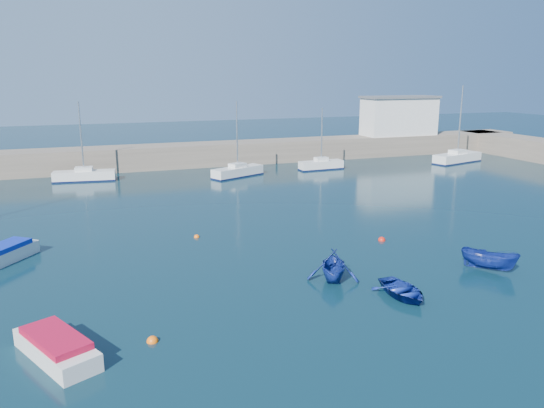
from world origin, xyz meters
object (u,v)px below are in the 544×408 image
object	(u,v)px
sailboat_8	(457,157)
dinghy_center	(402,290)
harbor_office	(399,117)
sailboat_7	(321,165)
motorboat_1	(5,253)
dinghy_right	(489,260)
sailboat_5	(84,175)
motorboat_0	(56,347)
sailboat_6	(238,171)
dinghy_left	(333,265)

from	to	relation	value
sailboat_8	dinghy_center	bearing A→B (deg)	122.33
harbor_office	sailboat_7	xyz separation A→B (m)	(-15.36, -7.85, -4.53)
sailboat_8	motorboat_1	bearing A→B (deg)	97.48
motorboat_1	dinghy_center	world-z (taller)	motorboat_1
motorboat_1	dinghy_right	world-z (taller)	dinghy_right
sailboat_5	motorboat_0	bearing A→B (deg)	-175.43
sailboat_6	sailboat_7	xyz separation A→B (m)	(10.33, 0.98, -0.01)
sailboat_7	dinghy_left	bearing A→B (deg)	152.86
motorboat_0	harbor_office	bearing A→B (deg)	18.83
sailboat_5	dinghy_left	xyz separation A→B (m)	(11.74, -33.41, 0.26)
sailboat_5	dinghy_center	bearing A→B (deg)	-151.76
sailboat_6	motorboat_0	size ratio (longest dim) A/B	1.73
sailboat_5	motorboat_1	xyz separation A→B (m)	(-4.90, -24.16, -0.10)
motorboat_1	harbor_office	bearing A→B (deg)	70.08
sailboat_7	sailboat_8	xyz separation A→B (m)	(18.13, -1.27, 0.07)
sailboat_7	motorboat_1	bearing A→B (deg)	122.67
sailboat_8	motorboat_0	bearing A→B (deg)	110.72
dinghy_center	dinghy_right	world-z (taller)	dinghy_right
dinghy_left	harbor_office	bearing A→B (deg)	79.83
sailboat_6	sailboat_8	bearing A→B (deg)	-115.47
sailboat_5	dinghy_right	bearing A→B (deg)	-142.35
harbor_office	sailboat_5	xyz separation A→B (m)	(-41.18, -5.62, -4.52)
motorboat_0	dinghy_center	size ratio (longest dim) A/B	1.46
harbor_office	sailboat_6	bearing A→B (deg)	-161.03
sailboat_5	sailboat_6	size ratio (longest dim) A/B	1.01
sailboat_8	motorboat_1	xyz separation A→B (m)	(-48.85, -20.66, -0.16)
motorboat_0	dinghy_left	world-z (taller)	dinghy_left
sailboat_6	dinghy_center	xyz separation A→B (m)	(-1.53, -33.33, -0.25)
harbor_office	sailboat_8	world-z (taller)	sailboat_8
sailboat_5	sailboat_7	bearing A→B (deg)	-87.60
sailboat_5	dinghy_center	xyz separation A→B (m)	(13.95, -36.54, -0.25)
sailboat_6	motorboat_0	bearing A→B (deg)	127.99
sailboat_7	dinghy_center	bearing A→B (deg)	158.08
dinghy_right	harbor_office	bearing A→B (deg)	26.15
motorboat_0	dinghy_center	world-z (taller)	motorboat_0
sailboat_5	motorboat_1	size ratio (longest dim) A/B	1.94
harbor_office	dinghy_left	xyz separation A→B (m)	(-29.43, -39.03, -4.27)
sailboat_7	sailboat_8	distance (m)	18.17
sailboat_6	harbor_office	bearing A→B (deg)	-95.92
dinghy_center	dinghy_left	size ratio (longest dim) A/B	1.00
sailboat_5	sailboat_6	bearing A→B (deg)	-94.38
motorboat_0	dinghy_right	bearing A→B (deg)	-21.21
sailboat_8	sailboat_5	bearing A→B (deg)	70.00
sailboat_7	sailboat_6	bearing A→B (deg)	92.57
sailboat_7	dinghy_left	distance (m)	34.21
harbor_office	motorboat_1	distance (m)	55.06
harbor_office	dinghy_right	world-z (taller)	harbor_office
dinghy_center	dinghy_left	world-z (taller)	dinghy_left
harbor_office	sailboat_8	bearing A→B (deg)	-73.14
sailboat_5	motorboat_0	distance (m)	36.98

